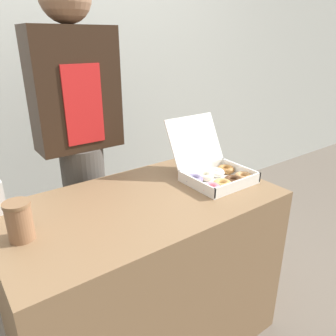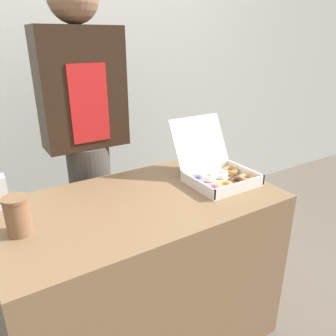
{
  "view_description": "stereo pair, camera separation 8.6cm",
  "coord_description": "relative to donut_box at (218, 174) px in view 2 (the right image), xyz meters",
  "views": [
    {
      "loc": [
        -0.63,
        -1.04,
        1.39
      ],
      "look_at": [
        0.1,
        -0.04,
        0.9
      ],
      "focal_mm": 35.0,
      "sensor_mm": 36.0,
      "label": 1
    },
    {
      "loc": [
        -0.56,
        -1.08,
        1.39
      ],
      "look_at": [
        0.1,
        -0.04,
        0.9
      ],
      "focal_mm": 35.0,
      "sensor_mm": 36.0,
      "label": 2
    }
  ],
  "objects": [
    {
      "name": "ground_plane",
      "position": [
        -0.39,
        0.02,
        -0.81
      ],
      "size": [
        14.0,
        14.0,
        0.0
      ],
      "primitive_type": "plane",
      "color": "#665B51"
    },
    {
      "name": "wall_back",
      "position": [
        -0.39,
        1.17,
        0.49
      ],
      "size": [
        10.0,
        0.05,
        2.6
      ],
      "color": "#B2B7B2",
      "rests_on": "ground_plane"
    },
    {
      "name": "table",
      "position": [
        -0.39,
        0.02,
        -0.42
      ],
      "size": [
        1.15,
        0.64,
        0.77
      ],
      "color": "brown",
      "rests_on": "ground_plane"
    },
    {
      "name": "donut_box",
      "position": [
        0.0,
        0.0,
        0.0
      ],
      "size": [
        0.31,
        0.36,
        0.27
      ],
      "color": "white",
      "rests_on": "table"
    },
    {
      "name": "coffee_cup",
      "position": [
        -0.86,
        0.02,
        0.03
      ],
      "size": [
        0.09,
        0.09,
        0.14
      ],
      "color": "#8C6042",
      "rests_on": "table"
    },
    {
      "name": "person_customer",
      "position": [
        -0.44,
        0.53,
        0.14
      ],
      "size": [
        0.4,
        0.24,
        1.7
      ],
      "color": "#4C4742",
      "rests_on": "ground_plane"
    }
  ]
}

